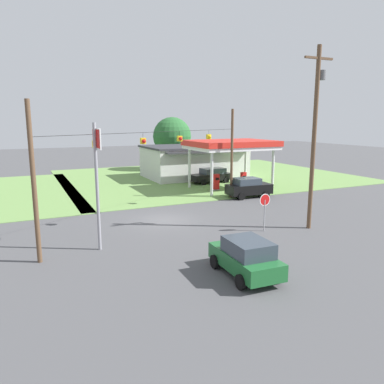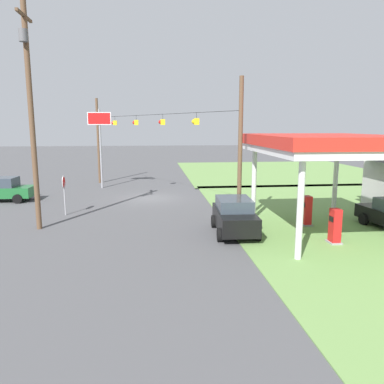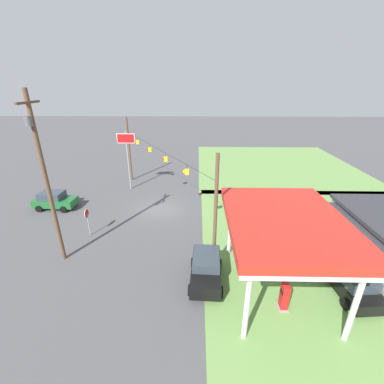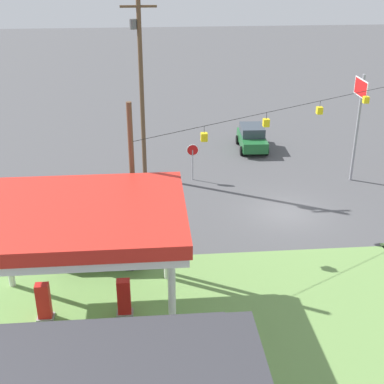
{
  "view_description": "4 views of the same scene",
  "coord_description": "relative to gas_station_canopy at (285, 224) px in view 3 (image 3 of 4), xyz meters",
  "views": [
    {
      "loc": [
        -9.26,
        -24.81,
        7.17
      ],
      "look_at": [
        2.8,
        1.11,
        1.68
      ],
      "focal_mm": 35.0,
      "sensor_mm": 36.0,
      "label": 1
    },
    {
      "loc": [
        28.82,
        0.2,
        5.55
      ],
      "look_at": [
        4.75,
        2.77,
        1.28
      ],
      "focal_mm": 35.0,
      "sensor_mm": 36.0,
      "label": 2
    },
    {
      "loc": [
        23.58,
        3.8,
        12.0
      ],
      "look_at": [
        2.18,
        3.32,
        2.89
      ],
      "focal_mm": 24.0,
      "sensor_mm": 36.0,
      "label": 3
    },
    {
      "loc": [
        7.91,
        27.35,
        14.19
      ],
      "look_at": [
        5.65,
        1.37,
        2.18
      ],
      "focal_mm": 50.0,
      "sensor_mm": 36.0,
      "label": 4
    }
  ],
  "objects": [
    {
      "name": "ground_plane",
      "position": [
        -10.79,
        -8.78,
        -4.61
      ],
      "size": [
        160.0,
        160.0,
        0.0
      ],
      "primitive_type": "plane",
      "color": "#4C4C4F"
    },
    {
      "name": "grass_verge_opposite_corner",
      "position": [
        -26.79,
        7.22,
        -4.59
      ],
      "size": [
        24.0,
        24.0,
        0.04
      ],
      "primitive_type": "cube",
      "color": "#6B934C",
      "rests_on": "ground"
    },
    {
      "name": "gas_station_canopy",
      "position": [
        0.0,
        0.0,
        0.0
      ],
      "size": [
        8.49,
        6.5,
        5.12
      ],
      "color": "silver",
      "rests_on": "ground"
    },
    {
      "name": "fuel_pump_near",
      "position": [
        -1.65,
        -0.0,
        -3.79
      ],
      "size": [
        0.71,
        0.56,
        1.71
      ],
      "color": "gray",
      "rests_on": "ground"
    },
    {
      "name": "fuel_pump_far",
      "position": [
        1.65,
        -0.0,
        -3.79
      ],
      "size": [
        0.71,
        0.56,
        1.71
      ],
      "color": "gray",
      "rests_on": "ground"
    },
    {
      "name": "car_at_pumps_front",
      "position": [
        -0.59,
        -4.37,
        -3.65
      ],
      "size": [
        4.3,
        2.27,
        1.84
      ],
      "rotation": [
        0.0,
        0.0,
        -0.05
      ],
      "color": "black",
      "rests_on": "ground"
    },
    {
      "name": "car_at_pumps_rear",
      "position": [
        0.09,
        4.38,
        -3.71
      ],
      "size": [
        5.06,
        2.42,
        1.72
      ],
      "rotation": [
        0.0,
        0.0,
        3.23
      ],
      "color": "black",
      "rests_on": "ground"
    },
    {
      "name": "car_on_crossroad",
      "position": [
        -10.82,
        -19.68,
        -3.69
      ],
      "size": [
        2.24,
        4.18,
        1.8
      ],
      "rotation": [
        0.0,
        0.0,
        1.53
      ],
      "color": "#1E602D",
      "rests_on": "ground"
    },
    {
      "name": "stop_sign_roadside",
      "position": [
        -5.77,
        -14.1,
        -2.79
      ],
      "size": [
        0.8,
        0.08,
        2.5
      ],
      "rotation": [
        0.0,
        0.0,
        3.14
      ],
      "color": "#99999E",
      "rests_on": "ground"
    },
    {
      "name": "stop_sign_overhead",
      "position": [
        -16.22,
        -13.15,
        0.36
      ],
      "size": [
        0.22,
        2.04,
        7.06
      ],
      "color": "gray",
      "rests_on": "ground"
    },
    {
      "name": "utility_pole_main",
      "position": [
        -2.56,
        -14.8,
        1.92
      ],
      "size": [
        2.2,
        0.44,
        11.77
      ],
      "color": "brown",
      "rests_on": "ground"
    },
    {
      "name": "signal_span_gantry",
      "position": [
        -10.79,
        -8.79,
        -0.13
      ],
      "size": [
        17.58,
        10.24,
        8.18
      ],
      "color": "brown",
      "rests_on": "ground"
    }
  ]
}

